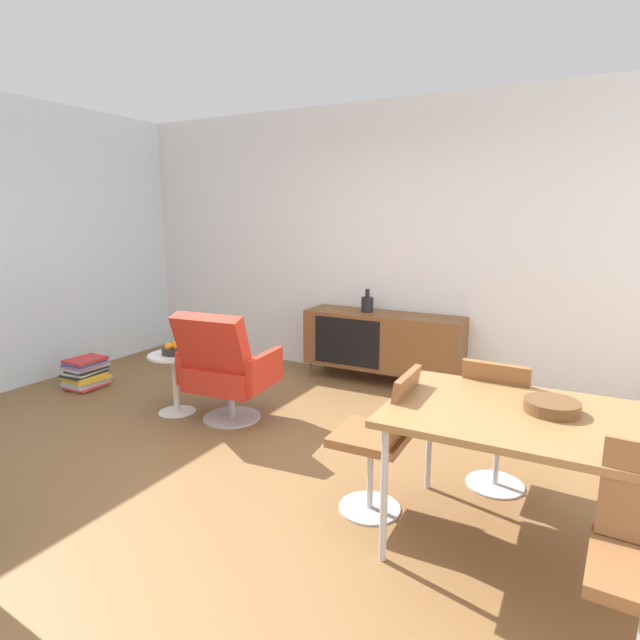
# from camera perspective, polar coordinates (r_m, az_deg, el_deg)

# --- Properties ---
(ground_plane) EXTENTS (8.32, 8.32, 0.00)m
(ground_plane) POSITION_cam_1_polar(r_m,az_deg,el_deg) (3.47, -7.56, -17.54)
(ground_plane) COLOR brown
(wall_back) EXTENTS (6.80, 0.12, 2.80)m
(wall_back) POSITION_cam_1_polar(r_m,az_deg,el_deg) (5.37, 8.49, 8.39)
(wall_back) COLOR white
(wall_back) RESTS_ON ground_plane
(sideboard) EXTENTS (1.60, 0.45, 0.72)m
(sideboard) POSITION_cam_1_polar(r_m,az_deg,el_deg) (5.23, 6.94, -2.30)
(sideboard) COLOR brown
(sideboard) RESTS_ON ground_plane
(vase_cobalt) EXTENTS (0.12, 0.12, 0.24)m
(vase_cobalt) POSITION_cam_1_polar(r_m,az_deg,el_deg) (5.22, 5.27, 1.80)
(vase_cobalt) COLOR black
(vase_cobalt) RESTS_ON sideboard
(dining_table) EXTENTS (1.60, 0.90, 0.74)m
(dining_table) POSITION_cam_1_polar(r_m,az_deg,el_deg) (2.72, 24.99, -10.74)
(dining_table) COLOR olive
(dining_table) RESTS_ON ground_plane
(wooden_bowl_on_table) EXTENTS (0.26, 0.26, 0.06)m
(wooden_bowl_on_table) POSITION_cam_1_polar(r_m,az_deg,el_deg) (2.76, 24.35, -8.74)
(wooden_bowl_on_table) COLOR brown
(wooden_bowl_on_table) RESTS_ON dining_table
(dining_chair_back_left) EXTENTS (0.42, 0.45, 0.86)m
(dining_chair_back_left) POSITION_cam_1_polar(r_m,az_deg,el_deg) (3.35, 19.10, -10.31)
(dining_chair_back_left) COLOR brown
(dining_chair_back_left) RESTS_ON ground_plane
(dining_chair_near_window) EXTENTS (0.43, 0.41, 0.86)m
(dining_chair_near_window) POSITION_cam_1_polar(r_m,az_deg,el_deg) (2.97, 6.81, -12.61)
(dining_chair_near_window) COLOR brown
(dining_chair_near_window) RESTS_ON ground_plane
(lounge_chair_red) EXTENTS (0.76, 0.70, 0.95)m
(lounge_chair_red) POSITION_cam_1_polar(r_m,az_deg,el_deg) (4.27, -10.44, -5.16)
(lounge_chair_red) COLOR red
(lounge_chair_red) RESTS_ON ground_plane
(side_table_round) EXTENTS (0.44, 0.44, 0.52)m
(side_table_round) POSITION_cam_1_polar(r_m,az_deg,el_deg) (4.62, -15.78, -6.03)
(side_table_round) COLOR white
(side_table_round) RESTS_ON ground_plane
(fruit_bowl) EXTENTS (0.20, 0.20, 0.11)m
(fruit_bowl) POSITION_cam_1_polar(r_m,az_deg,el_deg) (4.55, -15.93, -3.16)
(fruit_bowl) COLOR #262628
(fruit_bowl) RESTS_ON side_table_round
(magazine_stack) EXTENTS (0.34, 0.40, 0.30)m
(magazine_stack) POSITION_cam_1_polar(r_m,az_deg,el_deg) (5.62, -24.57, -5.38)
(magazine_stack) COLOR #3F7F4C
(magazine_stack) RESTS_ON ground_plane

